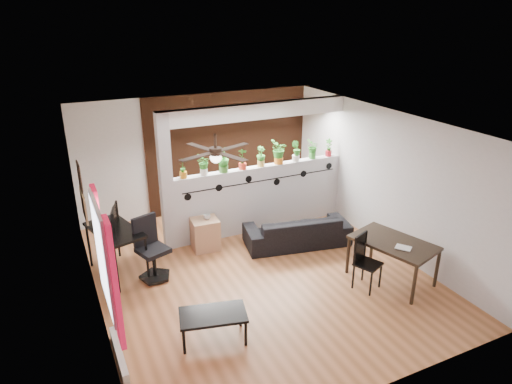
% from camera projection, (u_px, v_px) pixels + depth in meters
% --- Properties ---
extents(room_shell, '(6.30, 7.10, 2.90)m').
position_uv_depth(room_shell, '(257.00, 202.00, 7.43)').
color(room_shell, '#975931').
rests_on(room_shell, ground).
extents(partition_wall, '(3.60, 0.18, 1.35)m').
position_uv_depth(partition_wall, '(261.00, 198.00, 9.24)').
color(partition_wall, '#BCBCC1').
rests_on(partition_wall, ground).
extents(ceiling_header, '(3.60, 0.18, 0.30)m').
position_uv_depth(ceiling_header, '(261.00, 111.00, 8.58)').
color(ceiling_header, white).
rests_on(ceiling_header, room_shell).
extents(pier_column, '(0.22, 0.20, 2.60)m').
position_uv_depth(pier_column, '(166.00, 183.00, 8.24)').
color(pier_column, '#BCBCC1').
rests_on(pier_column, ground).
extents(brick_panel, '(3.90, 0.05, 2.60)m').
position_uv_depth(brick_panel, '(232.00, 149.00, 10.24)').
color(brick_panel, '#A0522E').
rests_on(brick_panel, ground).
extents(vine_decal, '(3.31, 0.01, 0.30)m').
position_uv_depth(vine_decal, '(263.00, 181.00, 9.00)').
color(vine_decal, black).
rests_on(vine_decal, partition_wall).
extents(window_assembly, '(0.09, 1.30, 1.55)m').
position_uv_depth(window_assembly, '(104.00, 259.00, 5.32)').
color(window_assembly, white).
rests_on(window_assembly, room_shell).
extents(baseboard_heater, '(0.08, 1.00, 0.18)m').
position_uv_depth(baseboard_heater, '(119.00, 355.00, 5.86)').
color(baseboard_heater, silver).
rests_on(baseboard_heater, ground).
extents(corkboard, '(0.03, 0.60, 0.45)m').
position_uv_depth(corkboard, '(84.00, 205.00, 7.18)').
color(corkboard, olive).
rests_on(corkboard, room_shell).
extents(framed_art, '(0.03, 0.34, 0.44)m').
position_uv_depth(framed_art, '(79.00, 177.00, 6.95)').
color(framed_art, '#8C7259').
rests_on(framed_art, room_shell).
extents(ceiling_fan, '(1.19, 1.19, 0.43)m').
position_uv_depth(ceiling_fan, '(216.00, 154.00, 6.48)').
color(ceiling_fan, black).
rests_on(ceiling_fan, room_shell).
extents(potted_plant_0, '(0.25, 0.24, 0.39)m').
position_uv_depth(potted_plant_0, '(183.00, 167.00, 8.28)').
color(potted_plant_0, orange).
rests_on(potted_plant_0, partition_wall).
extents(potted_plant_1, '(0.25, 0.25, 0.39)m').
position_uv_depth(potted_plant_1, '(204.00, 164.00, 8.43)').
color(potted_plant_1, white).
rests_on(potted_plant_1, partition_wall).
extents(potted_plant_2, '(0.22, 0.26, 0.47)m').
position_uv_depth(potted_plant_2, '(223.00, 159.00, 8.58)').
color(potted_plant_2, '#407F2E').
rests_on(potted_plant_2, partition_wall).
extents(potted_plant_3, '(0.27, 0.26, 0.42)m').
position_uv_depth(potted_plant_3, '(242.00, 158.00, 8.75)').
color(potted_plant_3, red).
rests_on(potted_plant_3, partition_wall).
extents(potted_plant_4, '(0.24, 0.21, 0.40)m').
position_uv_depth(potted_plant_4, '(261.00, 156.00, 8.91)').
color(potted_plant_4, '#E0B54F').
rests_on(potted_plant_4, partition_wall).
extents(potted_plant_5, '(0.32, 0.33, 0.49)m').
position_uv_depth(potted_plant_5, '(279.00, 151.00, 9.05)').
color(potted_plant_5, orange).
rests_on(potted_plant_5, partition_wall).
extents(potted_plant_6, '(0.26, 0.27, 0.41)m').
position_uv_depth(potted_plant_6, '(296.00, 151.00, 9.22)').
color(potted_plant_6, white).
rests_on(potted_plant_6, partition_wall).
extents(potted_plant_7, '(0.26, 0.26, 0.40)m').
position_uv_depth(potted_plant_7, '(313.00, 148.00, 9.38)').
color(potted_plant_7, green).
rests_on(potted_plant_7, partition_wall).
extents(potted_plant_8, '(0.24, 0.23, 0.38)m').
position_uv_depth(potted_plant_8, '(329.00, 147.00, 9.54)').
color(potted_plant_8, red).
rests_on(potted_plant_8, partition_wall).
extents(sofa, '(2.01, 1.10, 0.56)m').
position_uv_depth(sofa, '(297.00, 231.00, 8.74)').
color(sofa, black).
rests_on(sofa, ground).
extents(cube_shelf, '(0.52, 0.47, 0.60)m').
position_uv_depth(cube_shelf, '(205.00, 234.00, 8.56)').
color(cube_shelf, '#A47656').
rests_on(cube_shelf, ground).
extents(cup, '(0.13, 0.13, 0.10)m').
position_uv_depth(cup, '(207.00, 217.00, 8.45)').
color(cup, gray).
rests_on(cup, cube_shelf).
extents(computer_desk, '(0.91, 1.29, 0.84)m').
position_uv_depth(computer_desk, '(115.00, 233.00, 7.57)').
color(computer_desk, black).
rests_on(computer_desk, ground).
extents(monitor, '(0.32, 0.14, 0.18)m').
position_uv_depth(monitor, '(112.00, 220.00, 7.64)').
color(monitor, black).
rests_on(monitor, computer_desk).
extents(office_chair, '(0.58, 0.58, 1.08)m').
position_uv_depth(office_chair, '(151.00, 252.00, 7.56)').
color(office_chair, black).
rests_on(office_chair, ground).
extents(dining_table, '(1.14, 1.48, 0.71)m').
position_uv_depth(dining_table, '(393.00, 246.00, 7.43)').
color(dining_table, black).
rests_on(dining_table, ground).
extents(book, '(0.28, 0.30, 0.02)m').
position_uv_depth(book, '(402.00, 250.00, 7.11)').
color(book, gray).
rests_on(book, dining_table).
extents(folding_chair, '(0.49, 0.49, 0.92)m').
position_uv_depth(folding_chair, '(364.00, 257.00, 7.29)').
color(folding_chair, black).
rests_on(folding_chair, ground).
extents(coffee_table, '(0.99, 0.70, 0.42)m').
position_uv_depth(coffee_table, '(213.00, 316.00, 6.14)').
color(coffee_table, black).
rests_on(coffee_table, ground).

